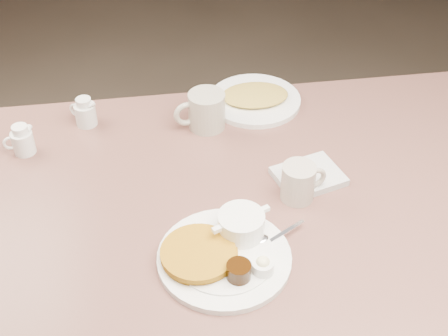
{
  "coord_description": "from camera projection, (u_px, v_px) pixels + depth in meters",
  "views": [
    {
      "loc": [
        -0.15,
        -1.03,
        1.72
      ],
      "look_at": [
        0.0,
        0.02,
        0.82
      ],
      "focal_mm": 49.09,
      "sensor_mm": 36.0,
      "label": 1
    }
  ],
  "objects": [
    {
      "name": "diner_table",
      "position": [
        225.0,
        246.0,
        1.54
      ],
      "size": [
        1.5,
        0.9,
        0.75
      ],
      "color": "#84564C",
      "rests_on": "ground"
    },
    {
      "name": "main_plate",
      "position": [
        224.0,
        249.0,
        1.27
      ],
      "size": [
        0.37,
        0.37,
        0.07
      ],
      "color": "white",
      "rests_on": "diner_table"
    },
    {
      "name": "coffee_mug_near",
      "position": [
        299.0,
        182.0,
        1.39
      ],
      "size": [
        0.12,
        0.09,
        0.09
      ],
      "color": "#BEB5A4",
      "rests_on": "diner_table"
    },
    {
      "name": "napkin",
      "position": [
        309.0,
        176.0,
        1.47
      ],
      "size": [
        0.18,
        0.16,
        0.02
      ],
      "color": "silver",
      "rests_on": "diner_table"
    },
    {
      "name": "coffee_mug_far",
      "position": [
        205.0,
        111.0,
        1.6
      ],
      "size": [
        0.15,
        0.11,
        0.1
      ],
      "color": "#B3AD9B",
      "rests_on": "diner_table"
    },
    {
      "name": "creamer_left",
      "position": [
        22.0,
        141.0,
        1.53
      ],
      "size": [
        0.08,
        0.06,
        0.08
      ],
      "color": "white",
      "rests_on": "diner_table"
    },
    {
      "name": "creamer_right",
      "position": [
        85.0,
        113.0,
        1.62
      ],
      "size": [
        0.08,
        0.06,
        0.08
      ],
      "color": "white",
      "rests_on": "diner_table"
    },
    {
      "name": "hash_plate",
      "position": [
        255.0,
        98.0,
        1.71
      ],
      "size": [
        0.26,
        0.26,
        0.04
      ],
      "color": "white",
      "rests_on": "diner_table"
    }
  ]
}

